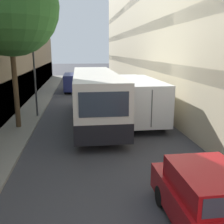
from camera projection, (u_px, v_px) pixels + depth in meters
The scene contains 9 objects.
ground_plane at pixel (98, 119), 17.12m from camera, with size 150.00×150.00×0.00m, color #38383D.
sidewalk_left at pixel (24, 120), 16.52m from camera, with size 1.87×60.00×0.12m.
building_right_apartment at pixel (184, 16), 16.32m from camera, with size 2.40×60.00×12.97m.
car_hatchback at pixel (209, 201), 6.34m from camera, with size 1.84×3.92×1.57m.
bus at pixel (95, 96), 16.08m from camera, with size 2.56×10.92×3.05m.
box_truck at pixel (134, 95), 17.22m from camera, with size 2.35×8.88×2.63m.
panel_van at pixel (74, 82), 28.30m from camera, with size 1.97×4.64×1.88m.
street_lamp at pixel (33, 45), 16.41m from camera, with size 0.36×0.80×6.50m.
street_tree_left at pixel (9, 6), 13.48m from camera, with size 5.19×5.19×9.08m.
Camera 1 is at (-1.19, -1.54, 4.34)m, focal length 42.00 mm.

